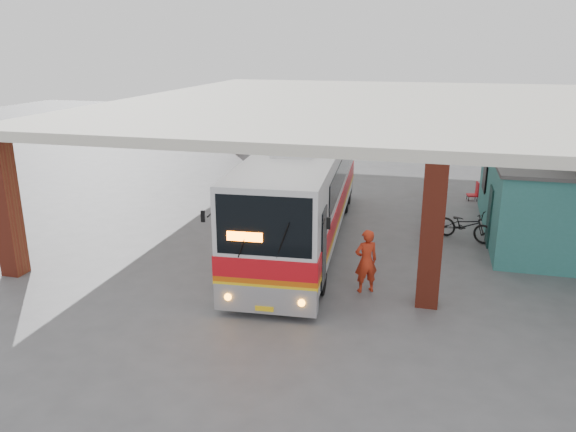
% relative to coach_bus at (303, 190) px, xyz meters
% --- Properties ---
extents(ground, '(90.00, 90.00, 0.00)m').
position_rel_coach_bus_xyz_m(ground, '(1.51, -1.30, -1.88)').
color(ground, '#515154').
rests_on(ground, ground).
extents(brick_columns, '(20.10, 21.60, 4.35)m').
position_rel_coach_bus_xyz_m(brick_columns, '(2.93, 3.70, 0.30)').
color(brick_columns, maroon).
rests_on(brick_columns, ground).
extents(canopy_roof, '(21.00, 23.00, 0.30)m').
position_rel_coach_bus_xyz_m(canopy_roof, '(2.01, 5.20, 2.62)').
color(canopy_roof, silver).
rests_on(canopy_roof, brick_columns).
extents(shop_building, '(5.20, 8.20, 3.11)m').
position_rel_coach_bus_xyz_m(shop_building, '(9.00, 2.70, -0.31)').
color(shop_building, '#2F7770').
rests_on(shop_building, ground).
extents(coach_bus, '(3.66, 13.13, 3.78)m').
position_rel_coach_bus_xyz_m(coach_bus, '(0.00, 0.00, 0.00)').
color(coach_bus, silver).
rests_on(coach_bus, ground).
extents(motorcycle, '(2.24, 1.53, 1.11)m').
position_rel_coach_bus_xyz_m(motorcycle, '(5.71, 1.54, -1.32)').
color(motorcycle, black).
rests_on(motorcycle, ground).
extents(pedestrian, '(0.82, 0.72, 1.88)m').
position_rel_coach_bus_xyz_m(pedestrian, '(2.76, -3.87, -0.94)').
color(pedestrian, red).
rests_on(pedestrian, ground).
extents(red_chair, '(0.52, 0.52, 0.87)m').
position_rel_coach_bus_xyz_m(red_chair, '(6.38, 7.24, -1.48)').
color(red_chair, red).
rests_on(red_chair, ground).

